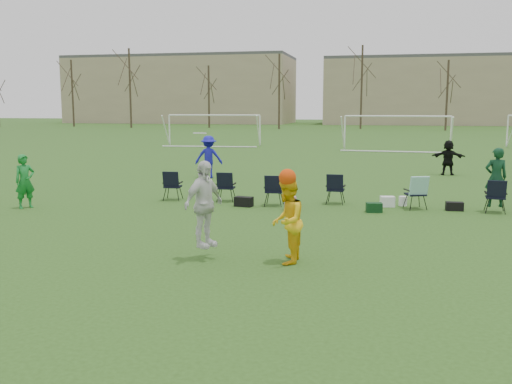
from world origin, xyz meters
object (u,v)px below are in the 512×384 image
(fielder_green_near, at_px, (25,181))
(goal_mid, at_px, (397,123))
(goal_left, at_px, (214,121))
(center_contest, at_px, (248,212))
(fielder_black, at_px, (448,158))
(fielder_blue, at_px, (209,157))

(fielder_green_near, height_order, goal_mid, goal_mid)
(goal_left, bearing_deg, center_contest, -77.22)
(fielder_green_near, xyz_separation_m, fielder_black, (13.46, 11.70, -0.03))
(goal_left, height_order, goal_mid, same)
(fielder_green_near, xyz_separation_m, fielder_blue, (3.23, 8.34, 0.09))
(goal_mid, bearing_deg, fielder_black, -78.36)
(goal_left, bearing_deg, fielder_blue, -79.00)
(center_contest, xyz_separation_m, goal_mid, (3.49, 30.78, 0.93))
(fielder_black, height_order, center_contest, center_contest)
(fielder_green_near, distance_m, goal_mid, 28.77)
(fielder_blue, bearing_deg, fielder_green_near, 56.83)
(fielder_blue, distance_m, goal_left, 20.84)
(goal_mid, bearing_deg, fielder_green_near, -109.58)
(fielder_blue, bearing_deg, fielder_black, -173.83)
(fielder_blue, height_order, fielder_black, fielder_blue)
(center_contest, bearing_deg, fielder_green_near, 151.01)
(fielder_green_near, bearing_deg, fielder_black, -13.90)
(fielder_black, relative_size, goal_left, 0.21)
(fielder_black, distance_m, goal_mid, 14.83)
(fielder_black, bearing_deg, goal_left, -38.45)
(goal_left, xyz_separation_m, goal_mid, (14.00, -2.00, 0.00))
(fielder_green_near, bearing_deg, center_contest, -83.86)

